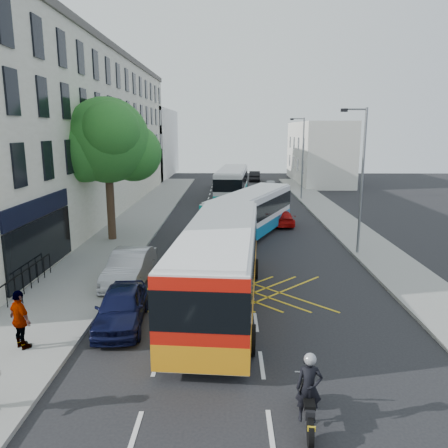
{
  "coord_description": "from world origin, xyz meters",
  "views": [
    {
      "loc": [
        -0.99,
        -12.04,
        6.97
      ],
      "look_at": [
        -1.28,
        10.04,
        2.2
      ],
      "focal_mm": 35.0,
      "sensor_mm": 36.0,
      "label": 1
    }
  ],
  "objects_px": {
    "bus_near": "(220,263)",
    "motorbike": "(309,391)",
    "parked_car_silver": "(130,267)",
    "lamp_far": "(302,154)",
    "parked_car_blue": "(121,307)",
    "lamp_near": "(361,174)",
    "bus_mid": "(251,213)",
    "distant_car_dark": "(255,176)",
    "bus_far": "(232,183)",
    "pedestrian_far": "(20,320)",
    "red_hatchback": "(281,218)",
    "street_tree": "(107,141)",
    "distant_car_silver": "(271,185)",
    "distant_car_grey": "(222,183)"
  },
  "relations": [
    {
      "from": "bus_near",
      "to": "motorbike",
      "type": "relative_size",
      "value": 5.67
    },
    {
      "from": "parked_car_silver",
      "to": "bus_near",
      "type": "bearing_deg",
      "value": -28.33
    },
    {
      "from": "lamp_far",
      "to": "parked_car_blue",
      "type": "distance_m",
      "value": 31.58
    },
    {
      "from": "lamp_near",
      "to": "motorbike",
      "type": "bearing_deg",
      "value": -109.76
    },
    {
      "from": "bus_mid",
      "to": "distant_car_dark",
      "type": "bearing_deg",
      "value": 108.97
    },
    {
      "from": "bus_far",
      "to": "parked_car_blue",
      "type": "xyz_separation_m",
      "value": [
        -4.16,
        -29.41,
        -0.97
      ]
    },
    {
      "from": "distant_car_dark",
      "to": "bus_far",
      "type": "bearing_deg",
      "value": 82.94
    },
    {
      "from": "lamp_far",
      "to": "parked_car_blue",
      "type": "height_order",
      "value": "lamp_far"
    },
    {
      "from": "parked_car_silver",
      "to": "pedestrian_far",
      "type": "relative_size",
      "value": 2.4
    },
    {
      "from": "distant_car_dark",
      "to": "red_hatchback",
      "type": "bearing_deg",
      "value": 94.62
    },
    {
      "from": "street_tree",
      "to": "parked_car_silver",
      "type": "distance_m",
      "value": 9.97
    },
    {
      "from": "red_hatchback",
      "to": "distant_car_silver",
      "type": "height_order",
      "value": "distant_car_silver"
    },
    {
      "from": "bus_near",
      "to": "bus_far",
      "type": "xyz_separation_m",
      "value": [
        0.62,
        27.41,
        -0.08
      ]
    },
    {
      "from": "lamp_far",
      "to": "bus_far",
      "type": "height_order",
      "value": "lamp_far"
    },
    {
      "from": "bus_mid",
      "to": "red_hatchback",
      "type": "relative_size",
      "value": 2.8
    },
    {
      "from": "parked_car_silver",
      "to": "lamp_far",
      "type": "bearing_deg",
      "value": 66.66
    },
    {
      "from": "red_hatchback",
      "to": "distant_car_dark",
      "type": "bearing_deg",
      "value": -92.61
    },
    {
      "from": "distant_car_grey",
      "to": "pedestrian_far",
      "type": "height_order",
      "value": "pedestrian_far"
    },
    {
      "from": "bus_near",
      "to": "distant_car_dark",
      "type": "distance_m",
      "value": 44.37
    },
    {
      "from": "lamp_far",
      "to": "parked_car_silver",
      "type": "relative_size",
      "value": 1.72
    },
    {
      "from": "motorbike",
      "to": "pedestrian_far",
      "type": "bearing_deg",
      "value": 163.26
    },
    {
      "from": "motorbike",
      "to": "bus_far",
      "type": "bearing_deg",
      "value": 97.75
    },
    {
      "from": "lamp_far",
      "to": "pedestrian_far",
      "type": "xyz_separation_m",
      "value": [
        -13.77,
        -31.34,
        -3.5
      ]
    },
    {
      "from": "motorbike",
      "to": "distant_car_grey",
      "type": "height_order",
      "value": "motorbike"
    },
    {
      "from": "motorbike",
      "to": "parked_car_silver",
      "type": "bearing_deg",
      "value": 128.3
    },
    {
      "from": "motorbike",
      "to": "red_hatchback",
      "type": "height_order",
      "value": "motorbike"
    },
    {
      "from": "motorbike",
      "to": "pedestrian_far",
      "type": "xyz_separation_m",
      "value": [
        -8.48,
        3.39,
        0.23
      ]
    },
    {
      "from": "parked_car_blue",
      "to": "distant_car_dark",
      "type": "relative_size",
      "value": 0.99
    },
    {
      "from": "lamp_far",
      "to": "distant_car_grey",
      "type": "height_order",
      "value": "lamp_far"
    },
    {
      "from": "lamp_far",
      "to": "distant_car_grey",
      "type": "distance_m",
      "value": 12.51
    },
    {
      "from": "lamp_near",
      "to": "pedestrian_far",
      "type": "relative_size",
      "value": 4.14
    },
    {
      "from": "bus_mid",
      "to": "pedestrian_far",
      "type": "xyz_separation_m",
      "value": [
        -8.03,
        -15.75,
        -0.46
      ]
    },
    {
      "from": "street_tree",
      "to": "motorbike",
      "type": "height_order",
      "value": "street_tree"
    },
    {
      "from": "bus_mid",
      "to": "red_hatchback",
      "type": "distance_m",
      "value": 4.39
    },
    {
      "from": "lamp_near",
      "to": "lamp_far",
      "type": "bearing_deg",
      "value": 90.0
    },
    {
      "from": "lamp_near",
      "to": "bus_mid",
      "type": "relative_size",
      "value": 0.74
    },
    {
      "from": "street_tree",
      "to": "motorbike",
      "type": "relative_size",
      "value": 4.13
    },
    {
      "from": "lamp_far",
      "to": "parked_car_blue",
      "type": "relative_size",
      "value": 1.93
    },
    {
      "from": "street_tree",
      "to": "parked_car_silver",
      "type": "bearing_deg",
      "value": -69.47
    },
    {
      "from": "motorbike",
      "to": "parked_car_blue",
      "type": "xyz_separation_m",
      "value": [
        -5.81,
        5.42,
        -0.18
      ]
    },
    {
      "from": "bus_near",
      "to": "motorbike",
      "type": "xyz_separation_m",
      "value": [
        2.26,
        -7.43,
        -0.88
      ]
    },
    {
      "from": "distant_car_grey",
      "to": "distant_car_dark",
      "type": "relative_size",
      "value": 1.13
    },
    {
      "from": "red_hatchback",
      "to": "distant_car_grey",
      "type": "bearing_deg",
      "value": -80.36
    },
    {
      "from": "lamp_near",
      "to": "parked_car_silver",
      "type": "height_order",
      "value": "lamp_near"
    },
    {
      "from": "bus_far",
      "to": "red_hatchback",
      "type": "height_order",
      "value": "bus_far"
    },
    {
      "from": "street_tree",
      "to": "bus_near",
      "type": "xyz_separation_m",
      "value": [
        7.15,
        -10.26,
        -4.53
      ]
    },
    {
      "from": "lamp_near",
      "to": "pedestrian_far",
      "type": "bearing_deg",
      "value": -140.55
    },
    {
      "from": "lamp_far",
      "to": "bus_mid",
      "type": "xyz_separation_m",
      "value": [
        -5.75,
        -15.58,
        -3.04
      ]
    },
    {
      "from": "parked_car_blue",
      "to": "distant_car_grey",
      "type": "distance_m",
      "value": 38.09
    },
    {
      "from": "parked_car_silver",
      "to": "pedestrian_far",
      "type": "distance_m",
      "value": 6.83
    }
  ]
}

